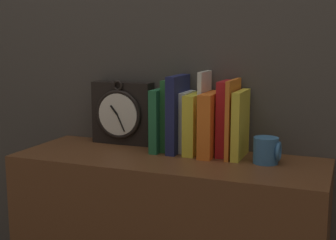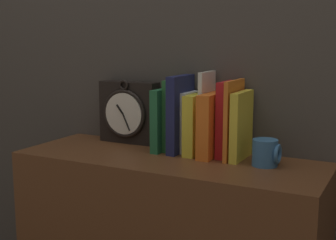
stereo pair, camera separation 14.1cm
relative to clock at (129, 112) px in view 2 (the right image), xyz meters
The scene contains 12 objects.
clock is the anchor object (origin of this frame).
book_slot0_green 0.17m from the clock, 13.73° to the right, with size 0.03×0.15×0.20m.
book_slot1_green 0.19m from the clock, ahead, with size 0.02×0.12×0.23m.
book_slot2_navy 0.22m from the clock, 10.40° to the right, with size 0.03×0.15×0.25m.
book_slot3_white 0.24m from the clock, ahead, with size 0.02×0.11×0.19m.
book_slot4_yellow 0.28m from the clock, ahead, with size 0.04×0.14×0.19m.
book_slot5_white 0.30m from the clock, ahead, with size 0.01×0.11×0.26m.
book_slot6_orange 0.33m from the clock, ahead, with size 0.04×0.16×0.20m.
book_slot7_red 0.37m from the clock, ahead, with size 0.03×0.12×0.23m.
book_slot8_orange 0.40m from the clock, ahead, with size 0.01×0.15×0.24m.
book_slot9_yellow 0.43m from the clock, ahead, with size 0.02×0.15×0.21m.
mug 0.52m from the clock, ahead, with size 0.08×0.07×0.08m.
Camera 2 is at (0.64, -1.24, 1.08)m, focal length 50.00 mm.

